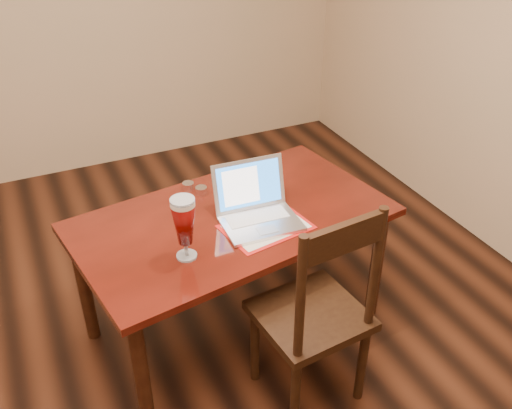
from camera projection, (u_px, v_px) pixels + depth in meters
name	position (u px, v px, depth m)	size (l,w,h in m)	color
ground	(175.00, 393.00, 2.74)	(5.00, 5.00, 0.00)	black
room_shell	(133.00, 21.00, 1.80)	(4.51, 5.01, 2.71)	#CCA988
dining_table	(232.00, 229.00, 2.79)	(1.62, 1.08, 1.00)	#4F110A
dining_chair	(316.00, 314.00, 2.48)	(0.49, 0.47, 1.07)	black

